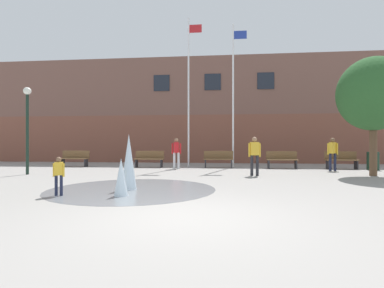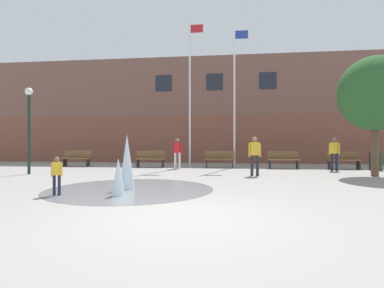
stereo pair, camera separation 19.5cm
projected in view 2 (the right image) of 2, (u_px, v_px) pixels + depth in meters
name	position (u px, v px, depth m)	size (l,w,h in m)	color
ground_plane	(177.00, 217.00, 5.39)	(100.00, 100.00, 0.00)	gray
library_building	(216.00, 114.00, 23.11)	(36.00, 6.05, 7.26)	brown
splash_fountain	(127.00, 172.00, 8.46)	(4.80, 4.80, 1.60)	gray
park_bench_far_left	(77.00, 158.00, 17.09)	(1.60, 0.44, 0.91)	#28282D
park_bench_left_of_flagpoles	(151.00, 159.00, 16.51)	(1.60, 0.44, 0.91)	#28282D
park_bench_under_left_flagpole	(220.00, 159.00, 16.24)	(1.60, 0.44, 0.91)	#28282D
park_bench_under_right_flagpole	(283.00, 159.00, 15.66)	(1.60, 0.44, 0.91)	#28282D
park_bench_near_trashcan	(343.00, 160.00, 15.28)	(1.60, 0.44, 0.91)	#28282D
child_in_fountain	(57.00, 173.00, 7.62)	(0.31, 0.21, 0.99)	#1E233D
adult_in_red	(255.00, 153.00, 12.19)	(0.50, 0.27, 1.59)	#28282D
teen_by_trashcan	(334.00, 152.00, 14.31)	(0.50, 0.38, 1.59)	#1E233D
adult_near_bench	(177.00, 151.00, 15.53)	(0.50, 0.36, 1.59)	silver
flagpole_left	(190.00, 88.00, 16.95)	(0.80, 0.10, 8.44)	silver
flagpole_right	(235.00, 91.00, 16.65)	(0.80, 0.10, 8.00)	silver
lamp_post_left_lane	(29.00, 117.00, 12.85)	(0.32, 0.32, 3.72)	#192D23
trash_can	(375.00, 161.00, 14.77)	(0.56, 0.56, 0.90)	#193323
street_tree_near_building	(375.00, 94.00, 12.07)	(2.82, 2.82, 4.85)	brown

